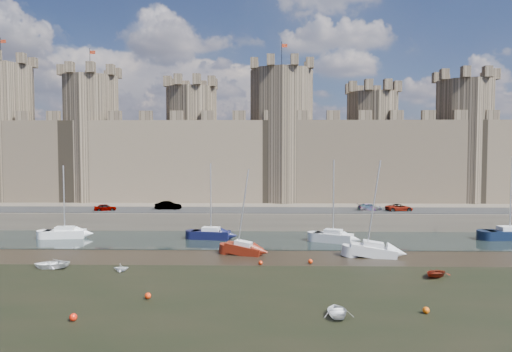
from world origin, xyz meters
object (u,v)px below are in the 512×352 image
(car_1, at_px, (168,206))
(sailboat_2, at_px, (333,236))
(sailboat_4, at_px, (243,248))
(car_0, at_px, (105,208))
(sailboat_3, at_px, (510,234))
(sailboat_5, at_px, (373,250))
(car_3, at_px, (399,208))
(sailboat_0, at_px, (65,233))
(sailboat_1, at_px, (211,234))
(car_2, at_px, (370,207))

(car_1, distance_m, sailboat_2, 25.93)
(sailboat_2, distance_m, sailboat_4, 12.58)
(car_0, bearing_deg, sailboat_3, -113.51)
(sailboat_5, bearing_deg, sailboat_3, 35.18)
(car_1, bearing_deg, sailboat_4, -147.14)
(car_1, relative_size, car_3, 0.99)
(car_3, height_order, sailboat_5, sailboat_5)
(car_0, xyz_separation_m, sailboat_0, (-2.40, -8.16, -2.28))
(sailboat_3, bearing_deg, sailboat_1, 177.19)
(sailboat_2, height_order, sailboat_3, sailboat_3)
(car_3, xyz_separation_m, sailboat_1, (-26.40, -9.10, -2.27))
(car_1, bearing_deg, sailboat_5, -127.04)
(car_3, bearing_deg, sailboat_4, 120.79)
(sailboat_4, bearing_deg, sailboat_0, 175.79)
(car_3, relative_size, sailboat_0, 0.42)
(car_0, relative_size, car_2, 0.84)
(sailboat_0, distance_m, sailboat_5, 38.49)
(car_2, bearing_deg, car_1, 79.01)
(car_1, relative_size, sailboat_2, 0.38)
(sailboat_1, bearing_deg, car_0, 161.11)
(sailboat_1, relative_size, sailboat_3, 0.91)
(sailboat_0, bearing_deg, car_2, 4.92)
(sailboat_5, bearing_deg, car_0, 161.74)
(sailboat_4, bearing_deg, sailboat_3, 31.22)
(car_1, distance_m, sailboat_3, 46.58)
(car_1, bearing_deg, sailboat_1, -143.48)
(car_2, height_order, sailboat_1, sailboat_1)
(sailboat_1, height_order, sailboat_2, sailboat_2)
(car_3, xyz_separation_m, sailboat_3, (11.46, -8.49, -2.23))
(sailboat_1, bearing_deg, car_3, 27.18)
(car_1, height_order, sailboat_4, sailboat_4)
(sailboat_2, height_order, sailboat_4, sailboat_2)
(car_0, bearing_deg, sailboat_2, -123.14)
(car_0, distance_m, car_3, 42.93)
(car_0, relative_size, sailboat_3, 0.29)
(car_2, bearing_deg, sailboat_5, 158.10)
(car_0, bearing_deg, sailboat_5, -132.09)
(sailboat_4, bearing_deg, car_3, 54.77)
(car_1, height_order, sailboat_3, sailboat_3)
(car_3, bearing_deg, car_1, 80.27)
(sailboat_0, bearing_deg, sailboat_3, -7.71)
(sailboat_0, distance_m, sailboat_1, 18.92)
(sailboat_5, bearing_deg, car_2, 86.78)
(car_0, bearing_deg, sailboat_4, -143.96)
(sailboat_0, xyz_separation_m, sailboat_5, (37.31, -9.45, -0.00))
(car_3, distance_m, sailboat_3, 14.44)
(sailboat_1, distance_m, sailboat_4, 9.55)
(sailboat_5, bearing_deg, car_1, 151.88)
(car_0, distance_m, sailboat_1, 18.69)
(sailboat_2, distance_m, sailboat_5, 8.05)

